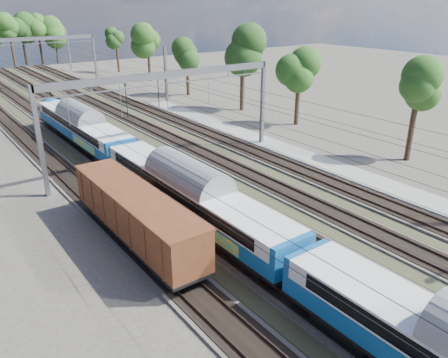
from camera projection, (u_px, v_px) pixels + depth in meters
track_bed at (109, 131)px, 53.17m from camera, size 21.00×130.00×0.34m
platform at (335, 168)px, 41.15m from camera, size 3.00×70.00×0.30m
catenary at (83, 70)px, 56.68m from camera, size 25.65×130.00×9.00m
tree_belt at (29, 34)px, 92.12m from camera, size 39.35×100.20×11.45m
emu_train at (192, 189)px, 30.39m from camera, size 3.09×65.36×4.52m
freight_boxcar at (136, 214)px, 27.86m from camera, size 2.85×13.78×3.55m
worker at (51, 95)px, 69.04m from camera, size 0.47×0.67×1.73m
signal_near at (126, 96)px, 57.23m from camera, size 0.34×0.31×5.11m
signal_far at (158, 87)px, 63.18m from camera, size 0.34×0.31×5.09m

